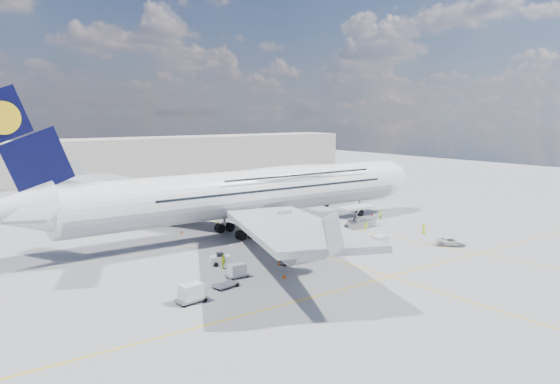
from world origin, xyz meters
TOP-DOWN VIEW (x-y plane):
  - ground at (0.00, 0.00)m, footprint 300.00×300.00m
  - taxi_line_main at (0.00, 0.00)m, footprint 0.25×220.00m
  - taxi_line_cross at (0.00, -20.00)m, footprint 120.00×0.25m
  - taxi_line_diag at (14.00, 10.00)m, footprint 14.16×99.06m
  - airliner at (0.26, 10.00)m, footprint 77.26×79.15m
  - jet_bridge at (29.81, 20.94)m, footprint 18.80×12.10m
  - cargo_loader at (16.82, 2.89)m, footprint 8.53×3.20m
  - terminal at (0.00, 95.00)m, footprint 180.00×16.00m
  - tree_line at (40.00, 140.00)m, footprint 160.00×6.00m
  - dolly_row_a at (-23.39, -13.79)m, footprint 3.35×2.05m
  - dolly_row_b at (-6.21, -8.33)m, footprint 2.98×2.24m
  - dolly_row_c at (-17.94, -11.63)m, footprint 3.19×2.09m
  - dolly_back at (-14.91, -9.29)m, footprint 2.73×1.57m
  - dolly_nose_far at (8.87, -10.11)m, footprint 3.21×1.77m
  - dolly_nose_near at (3.47, 1.43)m, footprint 2.99×2.18m
  - baggage_tug at (-13.71, -3.34)m, footprint 2.78×2.10m
  - catering_truck_inner at (-5.99, 24.82)m, footprint 7.23×4.77m
  - catering_truck_outer at (-15.04, 38.33)m, footprint 7.02×3.31m
  - service_van at (19.03, -14.98)m, footprint 4.32×4.57m
  - crew_nose at (25.62, 5.09)m, footprint 0.81×0.80m
  - crew_loader at (16.46, 0.00)m, footprint 0.90×0.93m
  - crew_wing at (-14.30, -5.13)m, footprint 0.53×1.12m
  - crew_van at (22.27, -7.35)m, footprint 0.94×0.95m
  - crew_tug at (3.75, -10.59)m, footprint 1.22×0.92m
  - cone_nose at (27.19, 8.73)m, footprint 0.41×0.41m
  - cone_wing_left_inner at (-9.13, 16.64)m, footprint 0.46×0.46m
  - cone_wing_left_outer at (-11.96, 35.29)m, footprint 0.40×0.40m
  - cone_wing_right_inner at (-7.59, -7.95)m, footprint 0.44×0.44m
  - cone_wing_right_outer at (-10.53, -12.84)m, footprint 0.49×0.49m

SIDE VIEW (x-z plane):
  - ground at x=0.00m, z-range 0.00..0.00m
  - taxi_line_main at x=0.00m, z-range 0.00..0.01m
  - taxi_line_cross at x=0.00m, z-range 0.00..0.01m
  - taxi_line_diag at x=14.00m, z-range 0.00..0.01m
  - cone_wing_left_outer at x=-11.96m, z-range -0.01..0.50m
  - cone_nose at x=27.19m, z-range -0.01..0.51m
  - cone_wing_right_inner at x=-7.59m, z-range -0.01..0.56m
  - cone_wing_left_inner at x=-9.13m, z-range -0.01..0.57m
  - cone_wing_right_outer at x=-10.53m, z-range -0.01..0.61m
  - dolly_row_c at x=-17.94m, z-range 0.12..0.55m
  - service_van at x=19.03m, z-range 0.00..1.20m
  - baggage_tug at x=-13.71m, z-range -0.09..1.49m
  - crew_loader at x=16.46m, z-range 0.00..1.51m
  - crew_van at x=22.27m, z-range 0.00..1.65m
  - crew_tug at x=3.75m, z-range 0.00..1.68m
  - dolly_back at x=-14.91m, z-range 0.06..1.74m
  - dolly_row_b at x=-6.21m, z-range 0.06..1.74m
  - dolly_nose_near at x=3.47m, z-range 0.06..1.76m
  - crew_wing at x=-14.30m, z-range 0.00..1.85m
  - crew_nose at x=25.62m, z-range 0.00..1.88m
  - dolly_row_a at x=-23.39m, z-range 0.08..2.08m
  - dolly_nose_far at x=8.87m, z-range 0.08..2.08m
  - cargo_loader at x=16.82m, z-range -0.59..3.09m
  - catering_truck_outer at x=-15.04m, z-range -0.14..3.91m
  - catering_truck_inner at x=-5.99m, z-range -0.11..3.88m
  - tree_line at x=40.00m, z-range 0.00..8.00m
  - terminal at x=0.00m, z-range 0.00..12.00m
  - jet_bridge at x=29.81m, z-range 2.60..11.10m
  - airliner at x=0.26m, z-range -4.98..18.72m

